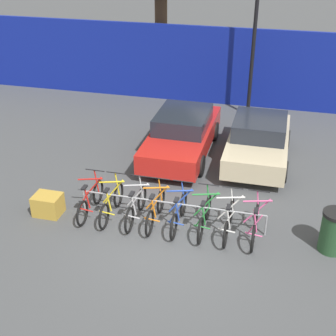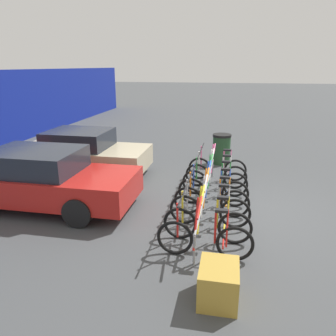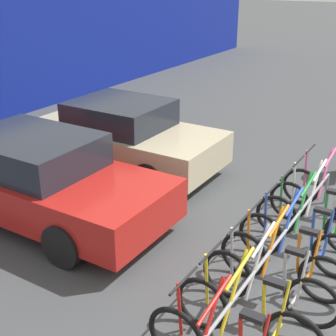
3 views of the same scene
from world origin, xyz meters
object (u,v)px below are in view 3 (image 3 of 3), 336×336
object	(u,v)px
car_red	(37,178)
bicycle_pink	(332,191)
bike_rack	(282,239)
bicycle_silver	(268,285)
bicycle_green	(311,222)
bicycle_blue	(297,242)
car_beige	(124,136)
bicycle_orange	(283,263)
bicycle_yellow	(246,317)
bicycle_white	(322,206)

from	to	relation	value
car_red	bicycle_pink	bearing A→B (deg)	-56.24
bike_rack	bicycle_silver	distance (m)	0.90
bicycle_green	car_red	size ratio (longest dim) A/B	0.38
bicycle_blue	car_beige	size ratio (longest dim) A/B	0.43
bicycle_orange	bicycle_blue	world-z (taller)	same
bicycle_green	bicycle_pink	xyz separation A→B (m)	(1.23, 0.00, 0.00)
car_beige	bicycle_yellow	bearing A→B (deg)	-129.19
bicycle_pink	bicycle_orange	bearing A→B (deg)	176.55
bicycle_green	bicycle_white	size ratio (longest dim) A/B	1.00
bicycle_silver	bicycle_white	world-z (taller)	same
bicycle_blue	bicycle_green	distance (m)	0.64
bicycle_yellow	bicycle_orange	distance (m)	1.16
bicycle_green	car_beige	distance (m)	4.23
bicycle_blue	bicycle_green	xyz separation A→B (m)	(0.64, 0.00, 0.00)
car_red	bicycle_silver	bearing A→B (deg)	-93.94
bicycle_silver	bicycle_blue	distance (m)	1.11
bicycle_yellow	bicycle_silver	world-z (taller)	same
bicycle_orange	car_beige	bearing A→B (deg)	60.63
bicycle_yellow	bicycle_blue	world-z (taller)	same
bicycle_blue	car_beige	xyz separation A→B (m)	(1.59, 4.11, 0.31)
car_beige	bicycle_silver	bearing A→B (deg)	-123.28
bike_rack	bicycle_orange	distance (m)	0.41
bicycle_blue	car_beige	bearing A→B (deg)	66.61
bicycle_pink	car_beige	size ratio (longest dim) A/B	0.43
bike_rack	bicycle_pink	size ratio (longest dim) A/B	2.78
bicycle_pink	car_beige	distance (m)	4.13
bike_rack	bicycle_blue	xyz separation A→B (m)	(0.23, -0.15, -0.12)
car_red	car_beige	size ratio (longest dim) A/B	1.13
bicycle_yellow	bicycle_green	bearing A→B (deg)	-0.17
bicycle_blue	car_red	size ratio (longest dim) A/B	0.38
bicycle_orange	bicycle_green	xyz separation A→B (m)	(1.24, 0.00, 0.00)
bicycle_silver	bicycle_pink	size ratio (longest dim) A/B	1.00
bicycle_silver	car_beige	world-z (taller)	car_beige
bicycle_silver	car_red	distance (m)	4.07
bicycle_silver	bicycle_blue	world-z (taller)	same
bicycle_white	bicycle_silver	bearing A→B (deg)	178.52
bicycle_silver	bicycle_blue	xyz separation A→B (m)	(1.11, 0.00, 0.00)
bicycle_pink	bicycle_white	bearing A→B (deg)	176.55
car_red	car_beige	distance (m)	2.42
car_beige	bicycle_white	bearing A→B (deg)	-94.84
bicycle_pink	car_red	bearing A→B (deg)	120.31
car_red	bicycle_blue	bearing A→B (deg)	-78.38
bicycle_silver	bicycle_green	size ratio (longest dim) A/B	1.00
car_red	bicycle_yellow	bearing A→B (deg)	-102.98
bicycle_yellow	bicycle_silver	bearing A→B (deg)	-0.17
car_beige	bicycle_blue	bearing A→B (deg)	-111.11
bicycle_silver	bicycle_pink	world-z (taller)	same
car_beige	bicycle_orange	bearing A→B (deg)	-118.01
bicycle_silver	bicycle_white	xyz separation A→B (m)	(2.35, 0.00, 0.00)
bike_rack	bicycle_blue	world-z (taller)	bicycle_blue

